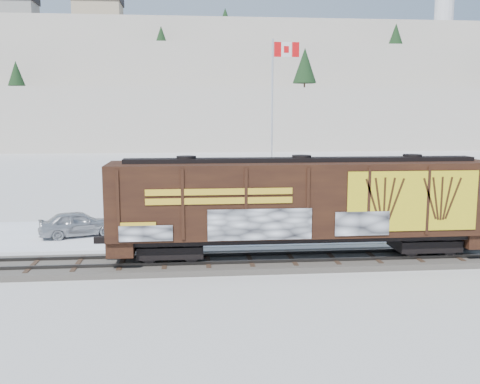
{
  "coord_description": "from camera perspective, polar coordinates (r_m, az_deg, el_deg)",
  "views": [
    {
      "loc": [
        -2.82,
        -24.53,
        7.14
      ],
      "look_at": [
        -0.18,
        3.0,
        3.08
      ],
      "focal_mm": 40.0,
      "sensor_mm": 36.0,
      "label": 1
    }
  ],
  "objects": [
    {
      "name": "ground",
      "position": [
        25.7,
        1.05,
        -7.78
      ],
      "size": [
        500.0,
        500.0,
        0.0
      ],
      "primitive_type": "plane",
      "color": "white",
      "rests_on": "ground"
    },
    {
      "name": "car_silver",
      "position": [
        32.71,
        -16.9,
        -3.22
      ],
      "size": [
        4.74,
        3.04,
        1.5
      ],
      "primitive_type": "imported",
      "rotation": [
        0.0,
        0.0,
        1.88
      ],
      "color": "#A9ACB0",
      "rests_on": "parking_strip"
    },
    {
      "name": "flagpole",
      "position": [
        37.62,
        3.57,
        4.4
      ],
      "size": [
        2.3,
        0.9,
        12.19
      ],
      "color": "silver",
      "rests_on": "ground"
    },
    {
      "name": "hopper_railcar",
      "position": [
        25.41,
        6.52,
        -1.01
      ],
      "size": [
        17.89,
        3.06,
        4.68
      ],
      "color": "black",
      "rests_on": "rail_track"
    },
    {
      "name": "parking_strip",
      "position": [
        32.93,
        -0.43,
        -4.14
      ],
      "size": [
        40.0,
        8.0,
        0.03
      ],
      "primitive_type": "cube",
      "color": "white",
      "rests_on": "ground"
    },
    {
      "name": "car_white",
      "position": [
        33.57,
        4.53,
        -2.43
      ],
      "size": [
        5.31,
        2.47,
        1.69
      ],
      "primitive_type": "imported",
      "rotation": [
        0.0,
        0.0,
        1.71
      ],
      "color": "white",
      "rests_on": "parking_strip"
    },
    {
      "name": "rail_track",
      "position": [
        25.66,
        1.05,
        -7.46
      ],
      "size": [
        50.0,
        3.4,
        0.43
      ],
      "color": "#59544C",
      "rests_on": "ground"
    },
    {
      "name": "hillside",
      "position": [
        164.51,
        -4.58,
        10.84
      ],
      "size": [
        360.0,
        110.0,
        93.0
      ],
      "color": "white",
      "rests_on": "ground"
    },
    {
      "name": "car_dark",
      "position": [
        33.82,
        11.01,
        -2.88
      ],
      "size": [
        4.52,
        2.64,
        1.23
      ],
      "primitive_type": "imported",
      "rotation": [
        0.0,
        0.0,
        1.34
      ],
      "color": "black",
      "rests_on": "parking_strip"
    }
  ]
}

